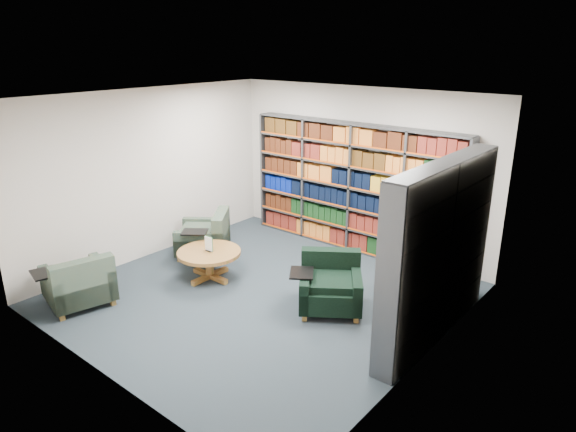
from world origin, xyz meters
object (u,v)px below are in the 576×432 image
Objects in this scene: chair_teal_left at (207,237)px; chair_green_right at (330,286)px; chair_teal_front at (80,285)px; coffee_table at (209,257)px.

chair_teal_left is 2.69m from chair_green_right.
chair_teal_front is 1.10× the size of coffee_table.
chair_teal_left reaches higher than coffee_table.
coffee_table is (0.75, -0.64, 0.06)m from chair_teal_left.
chair_teal_front reaches higher than chair_green_right.
chair_teal_front is at bearing -113.35° from coffee_table.
chair_teal_front is (0.01, -2.35, 0.00)m from chair_teal_left.
chair_teal_front is at bearing -140.83° from chair_green_right.
chair_teal_left is at bearing 176.34° from chair_green_right.
chair_teal_front reaches higher than coffee_table.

